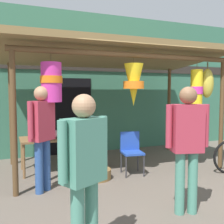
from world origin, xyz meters
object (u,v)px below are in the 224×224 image
at_px(display_table, 56,140).
at_px(vendor_in_orange, 187,139).
at_px(wicker_basket_by_table, 97,174).
at_px(flower_heap_on_table, 55,134).
at_px(folding_chair, 131,149).
at_px(passerby_at_right, 84,166).
at_px(shopper_by_bananas, 42,130).

bearing_deg(display_table, vendor_in_orange, -64.17).
bearing_deg(vendor_in_orange, wicker_basket_by_table, 110.02).
height_order(flower_heap_on_table, folding_chair, folding_chair).
distance_m(folding_chair, wicker_basket_by_table, 0.85).
bearing_deg(vendor_in_orange, display_table, 115.83).
bearing_deg(display_table, passerby_at_right, -95.14).
distance_m(wicker_basket_by_table, vendor_in_orange, 2.13).
bearing_deg(flower_heap_on_table, folding_chair, -30.85).
bearing_deg(shopper_by_bananas, wicker_basket_by_table, 14.70).
bearing_deg(passerby_at_right, vendor_in_orange, 18.28).
bearing_deg(shopper_by_bananas, folding_chair, 10.90).
distance_m(display_table, vendor_in_orange, 2.97).
relative_size(display_table, wicker_basket_by_table, 2.76).
relative_size(folding_chair, vendor_in_orange, 0.49).
bearing_deg(folding_chair, shopper_by_bananas, -169.10).
height_order(wicker_basket_by_table, shopper_by_bananas, shopper_by_bananas).
height_order(folding_chair, shopper_by_bananas, shopper_by_bananas).
relative_size(folding_chair, wicker_basket_by_table, 1.63).
relative_size(wicker_basket_by_table, vendor_in_orange, 0.30).
height_order(display_table, shopper_by_bananas, shopper_by_bananas).
relative_size(folding_chair, shopper_by_bananas, 0.48).
xyz_separation_m(folding_chair, passerby_at_right, (-1.66, -2.39, 0.46)).
relative_size(display_table, shopper_by_bananas, 0.82).
relative_size(display_table, vendor_in_orange, 0.83).
relative_size(flower_heap_on_table, shopper_by_bananas, 0.41).
height_order(flower_heap_on_table, vendor_in_orange, vendor_in_orange).
distance_m(wicker_basket_by_table, passerby_at_right, 2.64).
xyz_separation_m(display_table, shopper_by_bananas, (-0.41, -1.13, 0.40)).
bearing_deg(wicker_basket_by_table, flower_heap_on_table, 125.37).
distance_m(vendor_in_orange, shopper_by_bananas, 2.28).
bearing_deg(passerby_at_right, wicker_basket_by_table, 68.50).
relative_size(vendor_in_orange, shopper_by_bananas, 0.99).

